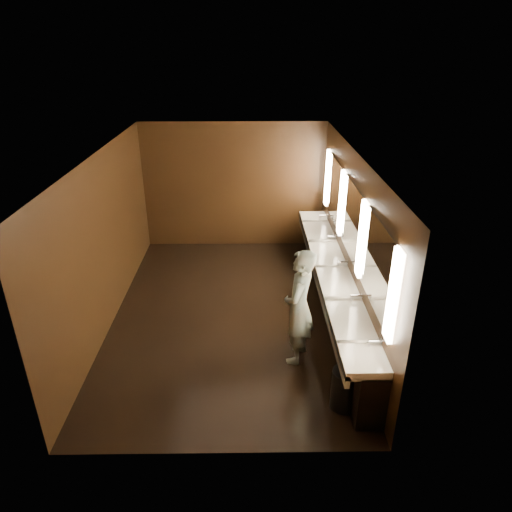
% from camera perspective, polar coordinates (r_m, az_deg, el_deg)
% --- Properties ---
extents(floor, '(6.00, 6.00, 0.00)m').
position_cam_1_polar(floor, '(8.11, -3.23, -7.13)').
color(floor, black).
rests_on(floor, ground).
extents(ceiling, '(4.00, 6.00, 0.02)m').
position_cam_1_polar(ceiling, '(7.00, -3.80, 12.51)').
color(ceiling, '#2D2D2B').
rests_on(ceiling, wall_back).
extents(wall_back, '(4.00, 0.02, 2.80)m').
position_cam_1_polar(wall_back, '(10.26, -2.79, 8.71)').
color(wall_back, black).
rests_on(wall_back, floor).
extents(wall_front, '(4.00, 0.02, 2.80)m').
position_cam_1_polar(wall_front, '(4.85, -5.00, -12.43)').
color(wall_front, black).
rests_on(wall_front, floor).
extents(wall_left, '(0.02, 6.00, 2.80)m').
position_cam_1_polar(wall_left, '(7.80, -18.34, 1.79)').
color(wall_left, black).
rests_on(wall_left, floor).
extents(wall_right, '(0.02, 6.00, 2.80)m').
position_cam_1_polar(wall_right, '(7.61, 11.73, 2.01)').
color(wall_right, black).
rests_on(wall_right, floor).
extents(sink_counter, '(0.55, 5.40, 1.01)m').
position_cam_1_polar(sink_counter, '(7.97, 9.70, -3.95)').
color(sink_counter, black).
rests_on(sink_counter, floor).
extents(mirror_band, '(0.06, 5.03, 1.15)m').
position_cam_1_polar(mirror_band, '(7.48, 11.82, 4.46)').
color(mirror_band, '#FBE0B8').
rests_on(mirror_band, wall_right).
extents(person, '(0.62, 0.76, 1.78)m').
position_cam_1_polar(person, '(6.61, 5.42, -6.38)').
color(person, '#89C3CC').
rests_on(person, floor).
extents(trash_bin, '(0.38, 0.38, 0.56)m').
position_cam_1_polar(trash_bin, '(6.25, 11.04, -15.96)').
color(trash_bin, '#232326').
rests_on(trash_bin, floor).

